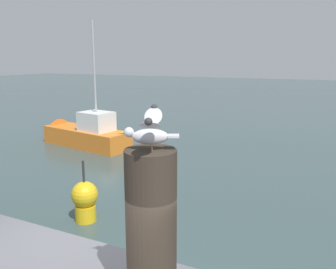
{
  "coord_description": "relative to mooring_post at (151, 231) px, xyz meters",
  "views": [
    {
      "loc": [
        2.08,
        -2.41,
        3.38
      ],
      "look_at": [
        1.03,
        -0.29,
        2.87
      ],
      "focal_mm": 37.74,
      "sensor_mm": 36.0,
      "label": 1
    }
  ],
  "objects": [
    {
      "name": "boat_orange",
      "position": [
        -8.22,
        8.9,
        -1.79
      ],
      "size": [
        4.77,
        1.92,
        4.89
      ],
      "color": "orange",
      "rests_on": "ground_plane"
    },
    {
      "name": "seagull",
      "position": [
        -0.0,
        -0.0,
        0.68
      ],
      "size": [
        0.38,
        0.58,
        0.25
      ],
      "color": "tan",
      "rests_on": "mooring_post"
    },
    {
      "name": "mooring_post",
      "position": [
        0.0,
        0.0,
        0.0
      ],
      "size": [
        0.34,
        0.34,
        1.11
      ],
      "primitive_type": "cylinder",
      "color": "#382D23",
      "rests_on": "harbor_quay"
    },
    {
      "name": "channel_buoy",
      "position": [
        -3.59,
        3.59,
        -1.78
      ],
      "size": [
        0.56,
        0.56,
        1.33
      ],
      "color": "yellow",
      "rests_on": "ground_plane"
    }
  ]
}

